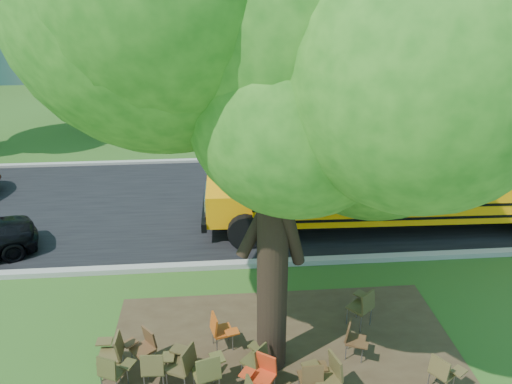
{
  "coord_description": "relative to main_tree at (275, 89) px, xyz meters",
  "views": [
    {
      "loc": [
        -0.24,
        -8.18,
        6.96
      ],
      "look_at": [
        0.83,
        4.42,
        1.49
      ],
      "focal_mm": 35.0,
      "sensor_mm": 36.0,
      "label": 1
    }
  ],
  "objects": [
    {
      "name": "ground",
      "position": [
        -0.7,
        0.6,
        -5.38
      ],
      "size": [
        160.0,
        160.0,
        0.0
      ],
      "primitive_type": "plane",
      "color": "#2B4816",
      "rests_on": "ground"
    },
    {
      "name": "dirt_patch",
      "position": [
        0.3,
        0.1,
        -5.36
      ],
      "size": [
        7.0,
        4.5,
        0.03
      ],
      "primitive_type": "cube",
      "color": "#382819",
      "rests_on": "ground"
    },
    {
      "name": "asphalt_road",
      "position": [
        -0.7,
        7.6,
        -5.36
      ],
      "size": [
        80.0,
        8.0,
        0.04
      ],
      "primitive_type": "cube",
      "color": "black",
      "rests_on": "ground"
    },
    {
      "name": "kerb_near",
      "position": [
        -0.7,
        3.6,
        -5.31
      ],
      "size": [
        80.0,
        0.25,
        0.14
      ],
      "primitive_type": "cube",
      "color": "gray",
      "rests_on": "ground"
    },
    {
      "name": "kerb_far",
      "position": [
        -0.7,
        11.7,
        -5.31
      ],
      "size": [
        80.0,
        0.25,
        0.14
      ],
      "primitive_type": "cube",
      "color": "gray",
      "rests_on": "ground"
    },
    {
      "name": "bg_tree_2",
      "position": [
        -5.7,
        16.6,
        -1.17
      ],
      "size": [
        4.8,
        4.8,
        6.62
      ],
      "color": "black",
      "rests_on": "ground"
    },
    {
      "name": "bg_tree_3",
      "position": [
        7.3,
        14.6,
        -0.35
      ],
      "size": [
        5.6,
        5.6,
        7.84
      ],
      "color": "black",
      "rests_on": "ground"
    },
    {
      "name": "main_tree",
      "position": [
        0.0,
        0.0,
        0.0
      ],
      "size": [
        7.2,
        7.2,
        8.99
      ],
      "color": "black",
      "rests_on": "ground"
    },
    {
      "name": "school_bus",
      "position": [
        5.35,
        5.66,
        -3.66
      ],
      "size": [
        12.22,
        3.05,
        2.97
      ],
      "rotation": [
        0.0,
        0.0,
        -0.03
      ],
      "color": "#F99707",
      "rests_on": "ground"
    },
    {
      "name": "chair_0",
      "position": [
        -2.16,
        -0.48,
        -4.84
      ],
      "size": [
        0.59,
        0.51,
        0.87
      ],
      "rotation": [
        0.0,
        0.0,
        -0.05
      ],
      "color": "#4B4120",
      "rests_on": "ground"
    },
    {
      "name": "chair_1",
      "position": [
        -2.91,
        -0.48,
        -4.86
      ],
      "size": [
        0.68,
        0.54,
        0.84
      ],
      "rotation": [
        0.0,
        0.0,
        -0.43
      ],
      "color": "#413C1C",
      "rests_on": "ground"
    },
    {
      "name": "chair_2",
      "position": [
        -1.65,
        -0.48,
        -4.79
      ],
      "size": [
        0.61,
        0.78,
        0.95
      ],
      "rotation": [
        0.0,
        0.0,
        1.12
      ],
      "color": "#44381D",
      "rests_on": "ground"
    },
    {
      "name": "chair_3",
      "position": [
        -0.25,
        -0.76,
        -4.86
      ],
      "size": [
        0.71,
        0.56,
        0.83
      ],
      "rotation": [
        0.0,
        0.0,
        2.56
      ],
      "color": "red",
      "rests_on": "ground"
    },
    {
      "name": "chair_4",
      "position": [
        0.62,
        -0.93,
        -4.87
      ],
      "size": [
        0.54,
        0.5,
        0.83
      ],
      "rotation": [
        0.0,
        0.0,
        0.04
      ],
      "color": "#4D341B",
      "rests_on": "ground"
    },
    {
      "name": "chair_6",
      "position": [
        0.88,
        -0.95,
        -4.8
      ],
      "size": [
        0.69,
        0.64,
        0.94
      ],
      "rotation": [
        0.0,
        0.0,
        1.86
      ],
      "color": "#483D1F",
      "rests_on": "ground"
    },
    {
      "name": "chair_7",
      "position": [
        2.98,
        -0.99,
        -4.88
      ],
      "size": [
        0.68,
        0.54,
        0.81
      ],
      "rotation": [
        0.0,
        0.0,
        -0.96
      ],
      "color": "brown",
      "rests_on": "ground"
    },
    {
      "name": "chair_8",
      "position": [
        -2.98,
        -0.04,
        -4.82
      ],
      "size": [
        0.53,
        0.6,
        0.91
      ],
      "rotation": [
        0.0,
        0.0,
        1.54
      ],
      "color": "#4E4221",
      "rests_on": "ground"
    },
    {
      "name": "chair_9",
      "position": [
        -2.44,
        0.16,
        -4.88
      ],
      "size": [
        0.69,
        0.55,
        0.81
      ],
      "rotation": [
        0.0,
        0.0,
        2.28
      ],
      "color": "#51341D",
      "rests_on": "ground"
    },
    {
      "name": "chair_10",
      "position": [
        -0.97,
        0.48,
        -4.87
      ],
      "size": [
        0.6,
        0.56,
        0.83
      ],
      "rotation": [
        0.0,
        0.0,
        -1.32
      ],
      "color": "#B14912",
      "rests_on": "ground"
    },
    {
      "name": "chair_11",
      "position": [
        -0.32,
        -0.38,
        -4.88
      ],
      "size": [
        0.55,
        0.7,
        0.81
      ],
      "rotation": [
        0.0,
        0.0,
        0.82
      ],
      "color": "#423E1C",
      "rests_on": "ground"
    },
    {
      "name": "chair_12",
      "position": [
        1.62,
        0.03,
        -4.89
      ],
      "size": [
        0.51,
        0.65,
        0.8
      ],
      "rotation": [
        0.0,
        0.0,
        4.31
      ],
      "color": "#4C311B",
      "rests_on": "ground"
    },
    {
      "name": "chair_13",
      "position": [
        2.07,
        0.96,
        -4.81
      ],
      "size": [
        0.62,
        0.78,
        0.92
      ],
      "rotation": [
        0.0,
        0.0,
        0.67
      ],
      "color": "#473E1E",
      "rests_on": "ground"
    },
    {
      "name": "chair_15",
      "position": [
        -1.2,
        -0.72,
        -4.79
      ],
      "size": [
        0.64,
        0.7,
        0.95
      ],
      "rotation": [
        0.0,
        0.0,
        0.29
      ],
      "color": "#4F4B22",
      "rests_on": "ground"
    }
  ]
}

